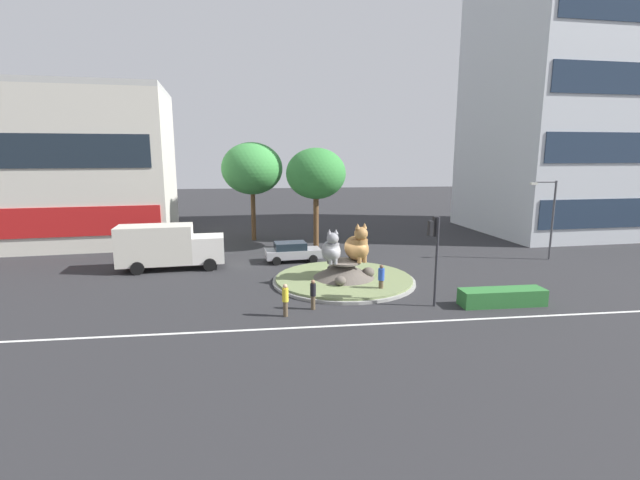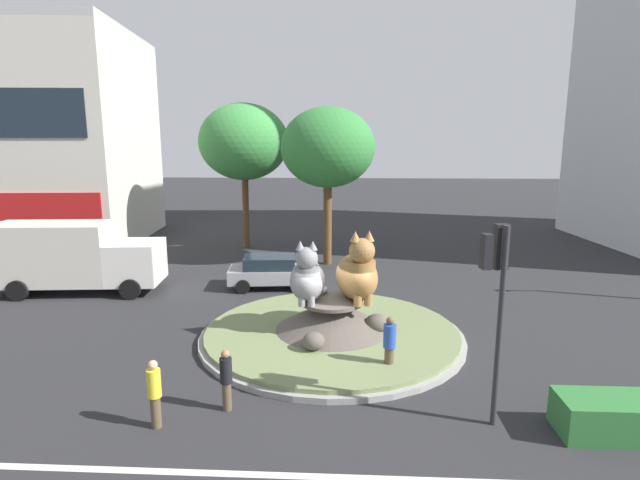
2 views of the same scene
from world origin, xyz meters
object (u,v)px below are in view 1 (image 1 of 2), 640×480
(cat_statue_tabby, at_px, (357,246))
(second_tree_near_tower, at_px, (252,169))
(pedestrian_black_shirt, at_px, (313,294))
(delivery_box_truck, at_px, (168,246))
(shophouse_block, at_px, (44,167))
(sedan_on_far_lane, at_px, (292,251))
(streetlight_arm, at_px, (550,213))
(pedestrian_yellow_shirt, at_px, (285,299))
(office_tower, at_px, (578,91))
(pedestrian_blue_shirt, at_px, (381,278))
(cat_statue_grey, at_px, (331,250))
(broadleaf_tree_behind_island, at_px, (316,174))
(traffic_light_mast, at_px, (435,241))

(cat_statue_tabby, relative_size, second_tree_near_tower, 0.30)
(pedestrian_black_shirt, xyz_separation_m, delivery_box_truck, (-9.25, 9.64, 0.82))
(shophouse_block, xyz_separation_m, sedan_on_far_lane, (21.58, -10.24, -6.14))
(cat_statue_tabby, xyz_separation_m, shophouse_block, (-25.36, 16.12, 4.64))
(streetlight_arm, height_order, sedan_on_far_lane, streetlight_arm)
(cat_statue_tabby, height_order, pedestrian_yellow_shirt, cat_statue_tabby)
(sedan_on_far_lane, bearing_deg, pedestrian_yellow_shirt, -101.33)
(shophouse_block, bearing_deg, pedestrian_black_shirt, -49.32)
(second_tree_near_tower, height_order, pedestrian_black_shirt, second_tree_near_tower)
(office_tower, height_order, sedan_on_far_lane, office_tower)
(pedestrian_blue_shirt, bearing_deg, shophouse_block, 102.23)
(cat_statue_grey, bearing_deg, shophouse_block, -126.51)
(sedan_on_far_lane, height_order, delivery_box_truck, delivery_box_truck)
(second_tree_near_tower, xyz_separation_m, streetlight_arm, (22.64, -10.94, -3.11))
(pedestrian_yellow_shirt, height_order, pedestrian_black_shirt, pedestrian_yellow_shirt)
(shophouse_block, relative_size, pedestrian_yellow_shirt, 13.35)
(cat_statue_tabby, relative_size, streetlight_arm, 0.44)
(cat_statue_grey, xyz_separation_m, pedestrian_black_shirt, (-1.69, -4.72, -1.30))
(streetlight_arm, distance_m, pedestrian_blue_shirt, 16.59)
(broadleaf_tree_behind_island, xyz_separation_m, delivery_box_truck, (-11.24, -5.89, -4.71))
(broadleaf_tree_behind_island, distance_m, streetlight_arm, 18.61)
(shophouse_block, distance_m, pedestrian_blue_shirt, 32.83)
(cat_statue_tabby, distance_m, delivery_box_truck, 13.50)
(streetlight_arm, bearing_deg, pedestrian_yellow_shirt, 25.39)
(streetlight_arm, bearing_deg, office_tower, -129.69)
(cat_statue_tabby, xyz_separation_m, pedestrian_black_shirt, (-3.39, -4.93, -1.42))
(broadleaf_tree_behind_island, height_order, pedestrian_blue_shirt, broadleaf_tree_behind_island)
(shophouse_block, bearing_deg, cat_statue_tabby, -37.98)
(traffic_light_mast, distance_m, pedestrian_black_shirt, 6.99)
(streetlight_arm, bearing_deg, traffic_light_mast, 35.85)
(office_tower, relative_size, second_tree_near_tower, 3.14)
(office_tower, height_order, delivery_box_truck, office_tower)
(broadleaf_tree_behind_island, relative_size, delivery_box_truck, 1.16)
(broadleaf_tree_behind_island, bearing_deg, pedestrian_black_shirt, -97.30)
(shophouse_block, relative_size, sedan_on_far_lane, 5.23)
(cat_statue_grey, height_order, traffic_light_mast, traffic_light_mast)
(cat_statue_grey, distance_m, shophouse_block, 29.14)
(sedan_on_far_lane, distance_m, delivery_box_truck, 8.98)
(streetlight_arm, height_order, delivery_box_truck, streetlight_arm)
(cat_statue_tabby, xyz_separation_m, streetlight_arm, (15.80, 4.07, 1.32))
(office_tower, xyz_separation_m, pedestrian_black_shirt, (-29.31, -21.23, -13.44))
(second_tree_near_tower, distance_m, pedestrian_black_shirt, 21.06)
(cat_statue_grey, relative_size, cat_statue_tabby, 0.81)
(broadleaf_tree_behind_island, xyz_separation_m, pedestrian_yellow_shirt, (-3.48, -16.38, -5.48))
(cat_statue_grey, relative_size, pedestrian_black_shirt, 1.36)
(cat_statue_tabby, relative_size, pedestrian_blue_shirt, 1.56)
(cat_statue_grey, height_order, shophouse_block, shophouse_block)
(traffic_light_mast, bearing_deg, shophouse_block, 43.80)
(shophouse_block, bearing_deg, pedestrian_blue_shirt, -41.15)
(shophouse_block, relative_size, streetlight_arm, 3.73)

